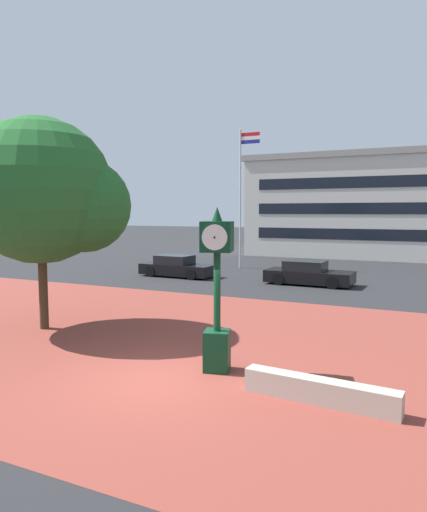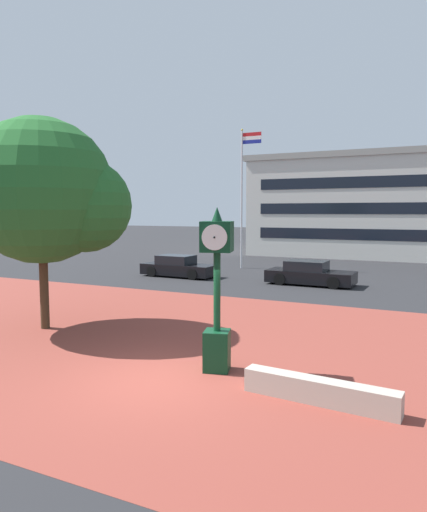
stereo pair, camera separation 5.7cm
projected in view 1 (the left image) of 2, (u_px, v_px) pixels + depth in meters
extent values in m
plane|color=#262628|center=(156.00, 381.00, 10.78)|extent=(200.00, 200.00, 0.00)
cube|color=brown|center=(216.00, 345.00, 13.71)|extent=(44.00, 14.52, 0.01)
cube|color=#ADA393|center=(319.00, 391.00, 9.53)|extent=(3.22, 0.68, 0.50)
cube|color=#0C381E|center=(217.00, 350.00, 11.47)|extent=(0.75, 0.75, 0.99)
cylinder|color=#0C381E|center=(217.00, 291.00, 11.34)|extent=(0.17, 0.17, 1.93)
cube|color=#0C381E|center=(217.00, 237.00, 11.21)|extent=(0.90, 0.90, 0.73)
cylinder|color=white|center=(219.00, 236.00, 11.58)|extent=(0.58, 0.19, 0.60)
sphere|color=black|center=(220.00, 236.00, 11.60)|extent=(0.05, 0.05, 0.05)
cylinder|color=white|center=(215.00, 237.00, 10.84)|extent=(0.58, 0.19, 0.60)
sphere|color=black|center=(214.00, 237.00, 10.82)|extent=(0.05, 0.05, 0.05)
cone|color=#0C381E|center=(217.00, 214.00, 11.16)|extent=(0.25, 0.25, 0.34)
cylinder|color=#42301E|center=(43.00, 287.00, 15.53)|extent=(0.29, 0.29, 2.78)
sphere|color=#236028|center=(40.00, 191.00, 15.23)|extent=(4.76, 4.76, 4.76)
sphere|color=#236028|center=(84.00, 206.00, 15.41)|extent=(3.09, 3.09, 3.09)
cube|color=black|center=(309.00, 276.00, 24.98)|extent=(4.62, 1.99, 0.64)
cube|color=black|center=(305.00, 266.00, 25.03)|extent=(2.14, 1.66, 0.56)
cylinder|color=black|center=(340.00, 278.00, 25.13)|extent=(0.65, 0.24, 0.64)
cylinder|color=black|center=(332.00, 283.00, 23.58)|extent=(0.65, 0.24, 0.64)
cylinder|color=black|center=(289.00, 275.00, 26.40)|extent=(0.65, 0.24, 0.64)
cylinder|color=black|center=(278.00, 279.00, 24.85)|extent=(0.65, 0.24, 0.64)
cube|color=black|center=(178.00, 269.00, 28.06)|extent=(4.61, 1.91, 0.64)
cube|color=black|center=(175.00, 260.00, 28.11)|extent=(2.15, 1.57, 0.56)
cylinder|color=black|center=(205.00, 271.00, 28.14)|extent=(0.65, 0.25, 0.64)
cylinder|color=black|center=(191.00, 274.00, 26.71)|extent=(0.65, 0.25, 0.64)
cylinder|color=black|center=(166.00, 269.00, 29.44)|extent=(0.65, 0.25, 0.64)
cylinder|color=black|center=(151.00, 271.00, 28.01)|extent=(0.65, 0.25, 0.64)
cylinder|color=silver|center=(240.00, 200.00, 31.96)|extent=(0.12, 0.12, 9.30)
sphere|color=gold|center=(241.00, 130.00, 31.51)|extent=(0.14, 0.14, 0.14)
cube|color=red|center=(250.00, 134.00, 31.24)|extent=(1.31, 0.02, 0.24)
cube|color=white|center=(250.00, 138.00, 31.26)|extent=(1.31, 0.02, 0.24)
cube|color=navy|center=(250.00, 142.00, 31.29)|extent=(1.31, 0.02, 0.24)
cube|color=beige|center=(417.00, 209.00, 42.51)|extent=(27.44, 15.68, 8.27)
cube|color=gray|center=(419.00, 160.00, 42.09)|extent=(27.99, 15.99, 0.50)
cube|color=black|center=(412.00, 236.00, 35.63)|extent=(24.70, 0.04, 0.90)
cube|color=black|center=(413.00, 208.00, 35.44)|extent=(24.70, 0.04, 0.90)
cube|color=black|center=(414.00, 181.00, 35.24)|extent=(24.70, 0.04, 0.90)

